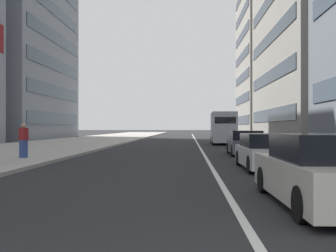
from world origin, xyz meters
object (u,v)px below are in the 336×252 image
(car_following_behind, at_px, (321,172))
(pedestrian_on_plaza, at_px, (24,140))
(car_far_down_avenue, at_px, (245,143))
(street_lamp_with_banners, at_px, (4,37))
(delivery_van_ahead, at_px, (223,127))
(car_mid_block_traffic, at_px, (267,152))

(car_following_behind, height_order, pedestrian_on_plaza, pedestrian_on_plaza)
(car_far_down_avenue, bearing_deg, street_lamp_with_banners, 129.80)
(car_far_down_avenue, height_order, delivery_van_ahead, delivery_van_ahead)
(delivery_van_ahead, bearing_deg, car_far_down_avenue, -178.50)
(pedestrian_on_plaza, bearing_deg, car_mid_block_traffic, 104.24)
(car_mid_block_traffic, distance_m, street_lamp_with_banners, 10.81)
(car_following_behind, bearing_deg, delivery_van_ahead, -1.96)
(street_lamp_with_banners, bearing_deg, car_far_down_avenue, -51.43)
(delivery_van_ahead, bearing_deg, street_lamp_with_banners, 156.88)
(car_far_down_avenue, xyz_separation_m, delivery_van_ahead, (14.08, -0.00, 0.88))
(delivery_van_ahead, distance_m, street_lamp_with_banners, 24.64)
(car_following_behind, relative_size, car_far_down_avenue, 1.06)
(car_mid_block_traffic, height_order, street_lamp_with_banners, street_lamp_with_banners)
(pedestrian_on_plaza, bearing_deg, delivery_van_ahead, -179.64)
(delivery_van_ahead, xyz_separation_m, pedestrian_on_plaza, (-18.63, 10.89, -0.58))
(delivery_van_ahead, height_order, pedestrian_on_plaza, delivery_van_ahead)
(car_following_behind, xyz_separation_m, pedestrian_on_plaza, (10.11, 10.32, 0.28))
(car_far_down_avenue, bearing_deg, delivery_van_ahead, 1.22)
(car_following_behind, distance_m, car_far_down_avenue, 14.68)
(car_mid_block_traffic, bearing_deg, car_far_down_avenue, -2.38)
(car_far_down_avenue, distance_m, delivery_van_ahead, 14.10)
(street_lamp_with_banners, xyz_separation_m, pedestrian_on_plaza, (3.55, 0.72, -4.02))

